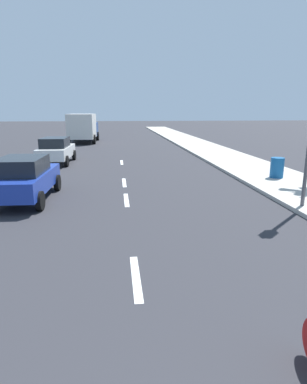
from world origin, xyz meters
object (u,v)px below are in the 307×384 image
delivery_truck (83,127)px  parked_car_blue (24,177)px  parked_car_white (56,150)px  trash_bin_far (277,168)px

delivery_truck → parked_car_blue: bearing=-88.3°
parked_car_blue → parked_car_white: (-0.34, 8.42, -0.00)m
parked_car_blue → trash_bin_far: size_ratio=4.40×
parked_car_white → trash_bin_far: (10.92, -6.24, -0.24)m
parked_car_blue → trash_bin_far: bearing=13.6°
parked_car_white → delivery_truck: 13.36m
parked_car_white → parked_car_blue: bearing=-85.5°
parked_car_white → delivery_truck: delivery_truck is taller
trash_bin_far → delivery_truck: bearing=118.3°
parked_car_blue → delivery_truck: 21.76m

